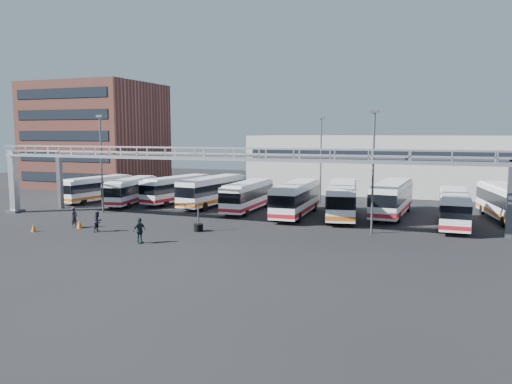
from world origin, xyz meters
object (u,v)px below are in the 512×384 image
(bus_9, at_px, (506,201))
(cone_left, at_px, (34,228))
(light_pole_left, at_px, (101,158))
(bus_2, at_px, (177,188))
(bus_4, at_px, (248,195))
(pedestrian_b, at_px, (98,222))
(pedestrian_d, at_px, (139,231))
(bus_0, at_px, (98,188))
(bus_7, at_px, (392,197))
(bus_6, at_px, (342,199))
(bus_1, at_px, (131,190))
(bus_8, at_px, (454,207))
(bus_5, at_px, (296,198))
(tire_stack, at_px, (198,227))
(light_pole_mid, at_px, (373,165))
(cone_right, at_px, (79,224))
(pedestrian_a, at_px, (74,217))
(bus_3, at_px, (212,190))
(light_pole_back, at_px, (321,156))

(bus_9, distance_m, cone_left, 43.13)
(light_pole_left, relative_size, bus_2, 0.95)
(bus_9, bearing_deg, bus_4, 176.33)
(pedestrian_b, distance_m, pedestrian_d, 6.43)
(bus_4, xyz_separation_m, pedestrian_d, (-1.82, -17.63, -0.76))
(bus_0, height_order, bus_7, bus_7)
(bus_6, bearing_deg, bus_9, 4.76)
(bus_2, distance_m, pedestrian_b, 18.15)
(bus_1, height_order, pedestrian_d, bus_1)
(bus_2, bearing_deg, bus_8, 1.56)
(bus_5, distance_m, bus_6, 4.59)
(bus_2, xyz_separation_m, tire_stack, (10.45, -14.72, -1.37))
(light_pole_mid, relative_size, cone_right, 13.20)
(cone_left, relative_size, cone_right, 0.88)
(pedestrian_b, bearing_deg, light_pole_left, 37.67)
(cone_left, bearing_deg, bus_1, 96.36)
(pedestrian_a, bearing_deg, bus_9, -67.87)
(bus_0, height_order, pedestrian_a, bus_0)
(bus_2, relative_size, pedestrian_b, 6.15)
(bus_2, bearing_deg, bus_9, 10.58)
(cone_left, bearing_deg, bus_3, 67.71)
(bus_4, relative_size, tire_stack, 4.52)
(bus_4, height_order, bus_6, bus_6)
(pedestrian_a, relative_size, pedestrian_b, 1.06)
(pedestrian_d, distance_m, cone_right, 9.10)
(pedestrian_a, xyz_separation_m, tire_stack, (11.07, 2.44, -0.54))
(bus_8, bearing_deg, light_pole_mid, -139.16)
(bus_1, bearing_deg, light_pole_left, -91.93)
(light_pole_mid, xyz_separation_m, cone_left, (-27.03, -9.52, -5.39))
(bus_6, xyz_separation_m, bus_9, (14.91, 3.79, -0.04))
(bus_5, xyz_separation_m, bus_8, (14.80, -0.47, -0.10))
(bus_9, xyz_separation_m, cone_right, (-35.54, -17.46, -1.51))
(bus_1, relative_size, cone_right, 13.37)
(bus_6, bearing_deg, light_pole_back, 107.55)
(bus_3, distance_m, bus_7, 19.95)
(bus_1, xyz_separation_m, bus_7, (29.58, 2.12, 0.25))
(pedestrian_d, height_order, cone_left, pedestrian_d)
(light_pole_left, xyz_separation_m, bus_4, (13.84, 6.48, -3.99))
(bus_3, xyz_separation_m, cone_right, (-5.17, -16.23, -1.48))
(light_pole_mid, relative_size, pedestrian_a, 5.52)
(light_pole_back, distance_m, bus_1, 22.61)
(light_pole_mid, xyz_separation_m, pedestrian_a, (-25.05, -6.79, -4.80))
(bus_5, relative_size, bus_6, 0.96)
(bus_2, distance_m, pedestrian_d, 22.20)
(light_pole_left, bearing_deg, bus_8, 7.72)
(bus_3, relative_size, cone_left, 16.56)
(bus_6, bearing_deg, cone_right, -155.99)
(bus_2, height_order, bus_7, bus_7)
(light_pole_mid, relative_size, bus_0, 1.00)
(bus_2, bearing_deg, bus_3, -0.78)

